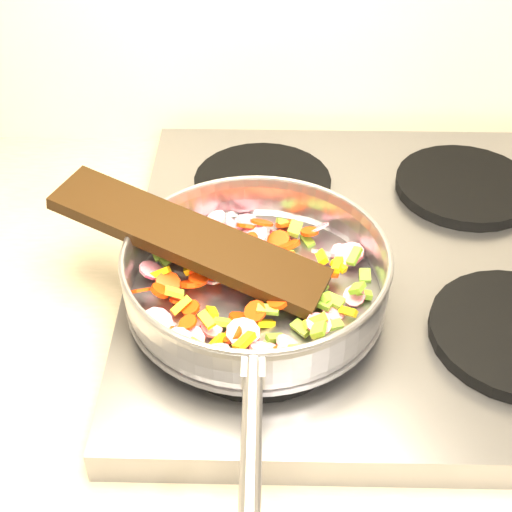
{
  "coord_description": "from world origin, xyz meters",
  "views": [
    {
      "loc": [
        -0.83,
        0.99,
        1.51
      ],
      "look_at": [
        -0.84,
        1.57,
        1.01
      ],
      "focal_mm": 50.0,
      "sensor_mm": 36.0,
      "label": 1
    }
  ],
  "objects": [
    {
      "name": "grate_br",
      "position": [
        -0.56,
        1.81,
        0.95
      ],
      "size": [
        0.19,
        0.19,
        0.02
      ],
      "primitive_type": "cylinder",
      "color": "black",
      "rests_on": "cooktop"
    },
    {
      "name": "vegetable_heap",
      "position": [
        -0.86,
        1.57,
        0.98
      ],
      "size": [
        0.27,
        0.27,
        0.05
      ],
      "color": "yellow",
      "rests_on": "saute_pan"
    },
    {
      "name": "saute_pan",
      "position": [
        -0.84,
        1.57,
        0.99
      ],
      "size": [
        0.34,
        0.51,
        0.06
      ],
      "rotation": [
        0.0,
        0.0,
        0.0
      ],
      "color": "#9E9EA5",
      "rests_on": "grate_fl"
    },
    {
      "name": "wooden_spatula",
      "position": [
        -0.92,
        1.61,
        1.01
      ],
      "size": [
        0.33,
        0.19,
        0.07
      ],
      "primitive_type": "cube",
      "rotation": [
        0.0,
        -0.18,
        2.77
      ],
      "color": "black",
      "rests_on": "saute_pan"
    },
    {
      "name": "grate_fl",
      "position": [
        -0.84,
        1.52,
        0.95
      ],
      "size": [
        0.19,
        0.19,
        0.02
      ],
      "primitive_type": "cylinder",
      "color": "black",
      "rests_on": "cooktop"
    },
    {
      "name": "grate_bl",
      "position": [
        -0.84,
        1.81,
        0.95
      ],
      "size": [
        0.19,
        0.19,
        0.02
      ],
      "primitive_type": "cylinder",
      "color": "black",
      "rests_on": "cooktop"
    },
    {
      "name": "cooktop",
      "position": [
        -0.7,
        1.67,
        0.92
      ],
      "size": [
        0.6,
        0.6,
        0.04
      ],
      "primitive_type": "cube",
      "color": "#939399",
      "rests_on": "counter_top"
    }
  ]
}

